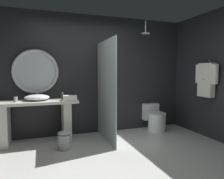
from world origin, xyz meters
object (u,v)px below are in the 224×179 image
at_px(toilet, 155,119).
at_px(waste_bin, 64,140).
at_px(soap_dispenser, 63,96).
at_px(rain_shower_head, 145,32).
at_px(tumbler_cup, 16,99).
at_px(round_wall_mirror, 36,72).
at_px(hanging_bathrobe, 206,78).
at_px(folded_hand_towel, 70,98).
at_px(vessel_sink, 37,97).

height_order(toilet, waste_bin, toilet).
height_order(soap_dispenser, rain_shower_head, rain_shower_head).
xyz_separation_m(tumbler_cup, waste_bin, (0.81, -0.47, -0.70)).
relative_size(soap_dispenser, toilet, 0.25).
bearing_deg(round_wall_mirror, toilet, -5.55).
relative_size(tumbler_cup, round_wall_mirror, 0.11).
xyz_separation_m(hanging_bathrobe, folded_hand_towel, (-2.68, 0.63, -0.37)).
relative_size(soap_dispenser, folded_hand_towel, 0.60).
distance_m(rain_shower_head, folded_hand_towel, 2.20).
bearing_deg(round_wall_mirror, tumbler_cup, -138.41).
height_order(vessel_sink, tumbler_cup, vessel_sink).
xyz_separation_m(tumbler_cup, soap_dispenser, (0.84, -0.00, 0.02)).
bearing_deg(rain_shower_head, soap_dispenser, -178.49).
distance_m(rain_shower_head, waste_bin, 2.84).
xyz_separation_m(rain_shower_head, waste_bin, (-1.86, -0.52, -2.08)).
xyz_separation_m(rain_shower_head, folded_hand_towel, (-1.70, -0.18, -1.37)).
xyz_separation_m(toilet, waste_bin, (-2.15, -0.53, -0.10)).
height_order(tumbler_cup, hanging_bathrobe, hanging_bathrobe).
bearing_deg(tumbler_cup, hanging_bathrobe, -11.89).
relative_size(vessel_sink, rain_shower_head, 1.58).
bearing_deg(waste_bin, rain_shower_head, 15.51).
bearing_deg(rain_shower_head, vessel_sink, 179.37).
xyz_separation_m(vessel_sink, round_wall_mirror, (-0.01, 0.24, 0.50)).
distance_m(tumbler_cup, waste_bin, 1.17).
height_order(vessel_sink, soap_dispenser, vessel_sink).
xyz_separation_m(round_wall_mirror, folded_hand_towel, (0.61, -0.45, -0.51)).
xyz_separation_m(round_wall_mirror, rain_shower_head, (2.32, -0.26, 0.87)).
height_order(vessel_sink, round_wall_mirror, round_wall_mirror).
bearing_deg(tumbler_cup, vessel_sink, 11.08).
relative_size(round_wall_mirror, waste_bin, 2.71).
relative_size(tumbler_cup, toilet, 0.16).
bearing_deg(rain_shower_head, waste_bin, -164.49).
distance_m(tumbler_cup, toilet, 3.02).
bearing_deg(vessel_sink, folded_hand_towel, -19.34).
bearing_deg(vessel_sink, soap_dispenser, -8.87).
height_order(vessel_sink, rain_shower_head, rain_shower_head).
bearing_deg(round_wall_mirror, folded_hand_towel, -36.35).
relative_size(tumbler_cup, hanging_bathrobe, 0.13).
distance_m(hanging_bathrobe, folded_hand_towel, 2.77).
bearing_deg(tumbler_cup, rain_shower_head, 0.99).
xyz_separation_m(vessel_sink, tumbler_cup, (-0.36, -0.07, -0.01)).
bearing_deg(toilet, hanging_bathrobe, -50.37).
xyz_separation_m(vessel_sink, rain_shower_head, (2.30, -0.03, 1.36)).
relative_size(vessel_sink, soap_dispenser, 3.03).
relative_size(vessel_sink, folded_hand_towel, 1.81).
relative_size(hanging_bathrobe, waste_bin, 2.29).
bearing_deg(soap_dispenser, vessel_sink, 171.13).
relative_size(tumbler_cup, soap_dispenser, 0.62).
bearing_deg(vessel_sink, rain_shower_head, -0.63).
xyz_separation_m(soap_dispenser, toilet, (2.12, 0.06, -0.62)).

